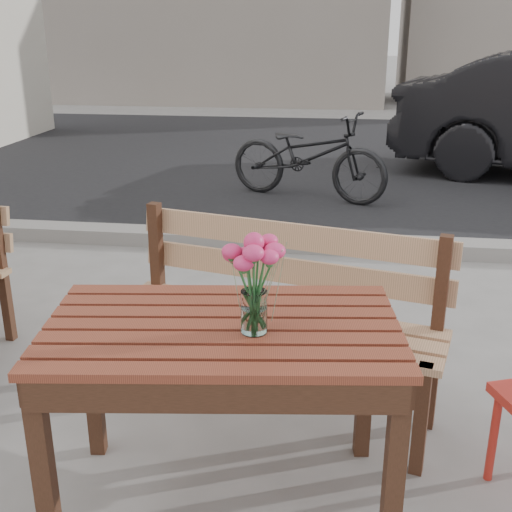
{
  "coord_description": "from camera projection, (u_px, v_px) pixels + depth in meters",
  "views": [
    {
      "loc": [
        0.14,
        -2.01,
        1.74
      ],
      "look_at": [
        -0.13,
        -0.02,
        1.02
      ],
      "focal_mm": 45.0,
      "sensor_mm": 36.0,
      "label": 1
    }
  ],
  "objects": [
    {
      "name": "street",
      "position": [
        328.0,
        188.0,
        7.19
      ],
      "size": [
        30.0,
        8.12,
        0.12
      ],
      "color": "black",
      "rests_on": "ground"
    },
    {
      "name": "main_bench",
      "position": [
        281.0,
        296.0,
        2.94
      ],
      "size": [
        1.58,
        0.81,
        0.94
      ],
      "rotation": [
        0.0,
        0.0,
        -0.24
      ],
      "color": "#A37954",
      "rests_on": "ground"
    },
    {
      "name": "ground",
      "position": [
        289.0,
        503.0,
        2.48
      ],
      "size": [
        80.0,
        80.0,
        0.0
      ],
      "primitive_type": "plane",
      "color": "slate",
      "rests_on": "ground"
    },
    {
      "name": "bicycle",
      "position": [
        308.0,
        156.0,
        6.71
      ],
      "size": [
        1.85,
        1.16,
        0.92
      ],
      "primitive_type": "imported",
      "rotation": [
        0.0,
        0.0,
        1.23
      ],
      "color": "black",
      "rests_on": "ground"
    },
    {
      "name": "main_table",
      "position": [
        223.0,
        356.0,
        2.27
      ],
      "size": [
        1.32,
        0.87,
        0.76
      ],
      "rotation": [
        0.0,
        0.0,
        0.12
      ],
      "color": "maroon",
      "rests_on": "ground"
    },
    {
      "name": "main_vase",
      "position": [
        254.0,
        272.0,
        2.1
      ],
      "size": [
        0.19,
        0.19,
        0.35
      ],
      "color": "white",
      "rests_on": "main_table"
    }
  ]
}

